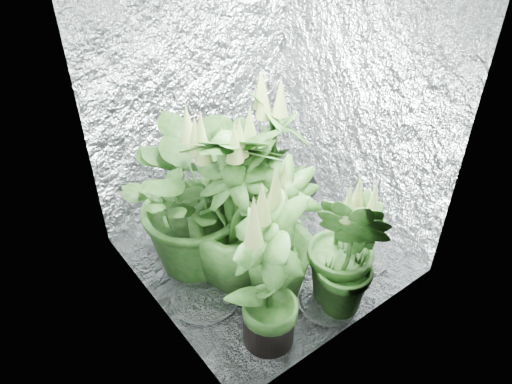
{
  "coord_description": "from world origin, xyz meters",
  "views": [
    {
      "loc": [
        -1.58,
        -1.98,
        2.44
      ],
      "look_at": [
        -0.07,
        0.0,
        0.58
      ],
      "focal_mm": 35.0,
      "sensor_mm": 36.0,
      "label": 1
    }
  ],
  "objects_px": {
    "plant_d": "(236,208)",
    "plant_g": "(347,251)",
    "plant_h": "(277,236)",
    "plant_a": "(197,195)",
    "plant_b": "(272,164)",
    "circulation_fan": "(302,186)",
    "plant_e": "(256,202)",
    "plant_f": "(270,277)",
    "plant_c": "(234,182)"
  },
  "relations": [
    {
      "from": "plant_d",
      "to": "plant_g",
      "type": "height_order",
      "value": "plant_d"
    },
    {
      "from": "plant_e",
      "to": "circulation_fan",
      "type": "distance_m",
      "value": 0.73
    },
    {
      "from": "plant_d",
      "to": "plant_h",
      "type": "distance_m",
      "value": 0.3
    },
    {
      "from": "plant_b",
      "to": "plant_e",
      "type": "height_order",
      "value": "plant_b"
    },
    {
      "from": "plant_e",
      "to": "plant_h",
      "type": "relative_size",
      "value": 0.91
    },
    {
      "from": "plant_a",
      "to": "plant_c",
      "type": "height_order",
      "value": "plant_a"
    },
    {
      "from": "plant_g",
      "to": "plant_a",
      "type": "bearing_deg",
      "value": 119.19
    },
    {
      "from": "plant_c",
      "to": "circulation_fan",
      "type": "xyz_separation_m",
      "value": [
        0.61,
        -0.06,
        -0.27
      ]
    },
    {
      "from": "plant_g",
      "to": "circulation_fan",
      "type": "height_order",
      "value": "plant_g"
    },
    {
      "from": "plant_f",
      "to": "plant_h",
      "type": "relative_size",
      "value": 1.14
    },
    {
      "from": "plant_a",
      "to": "plant_d",
      "type": "relative_size",
      "value": 0.97
    },
    {
      "from": "plant_e",
      "to": "plant_g",
      "type": "distance_m",
      "value": 0.72
    },
    {
      "from": "plant_b",
      "to": "plant_h",
      "type": "relative_size",
      "value": 1.26
    },
    {
      "from": "plant_a",
      "to": "plant_f",
      "type": "xyz_separation_m",
      "value": [
        -0.04,
        -0.78,
        -0.05
      ]
    },
    {
      "from": "plant_a",
      "to": "circulation_fan",
      "type": "xyz_separation_m",
      "value": [
        0.99,
        0.1,
        -0.43
      ]
    },
    {
      "from": "plant_b",
      "to": "plant_f",
      "type": "distance_m",
      "value": 0.99
    },
    {
      "from": "plant_a",
      "to": "plant_d",
      "type": "height_order",
      "value": "plant_d"
    },
    {
      "from": "plant_b",
      "to": "circulation_fan",
      "type": "bearing_deg",
      "value": 16.01
    },
    {
      "from": "plant_f",
      "to": "plant_h",
      "type": "distance_m",
      "value": 0.41
    },
    {
      "from": "plant_e",
      "to": "circulation_fan",
      "type": "height_order",
      "value": "plant_e"
    },
    {
      "from": "plant_d",
      "to": "circulation_fan",
      "type": "xyz_separation_m",
      "value": [
        0.88,
        0.36,
        -0.43
      ]
    },
    {
      "from": "plant_d",
      "to": "plant_b",
      "type": "bearing_deg",
      "value": 26.84
    },
    {
      "from": "plant_e",
      "to": "plant_f",
      "type": "bearing_deg",
      "value": -122.08
    },
    {
      "from": "plant_b",
      "to": "plant_e",
      "type": "distance_m",
      "value": 0.3
    },
    {
      "from": "plant_b",
      "to": "plant_f",
      "type": "bearing_deg",
      "value": -129.5
    },
    {
      "from": "plant_d",
      "to": "plant_e",
      "type": "bearing_deg",
      "value": 25.76
    },
    {
      "from": "circulation_fan",
      "to": "plant_c",
      "type": "bearing_deg",
      "value": 149.91
    },
    {
      "from": "plant_d",
      "to": "plant_g",
      "type": "relative_size",
      "value": 1.23
    },
    {
      "from": "plant_g",
      "to": "circulation_fan",
      "type": "bearing_deg",
      "value": 61.45
    },
    {
      "from": "plant_a",
      "to": "plant_e",
      "type": "xyz_separation_m",
      "value": [
        0.36,
        -0.14,
        -0.14
      ]
    },
    {
      "from": "plant_f",
      "to": "plant_c",
      "type": "bearing_deg",
      "value": 65.44
    },
    {
      "from": "plant_f",
      "to": "plant_a",
      "type": "bearing_deg",
      "value": 87.07
    },
    {
      "from": "plant_g",
      "to": "plant_h",
      "type": "xyz_separation_m",
      "value": [
        -0.23,
        0.35,
        -0.02
      ]
    },
    {
      "from": "plant_a",
      "to": "plant_g",
      "type": "distance_m",
      "value": 0.98
    },
    {
      "from": "plant_b",
      "to": "plant_d",
      "type": "height_order",
      "value": "plant_b"
    },
    {
      "from": "plant_g",
      "to": "plant_h",
      "type": "bearing_deg",
      "value": 123.4
    },
    {
      "from": "plant_d",
      "to": "plant_h",
      "type": "xyz_separation_m",
      "value": [
        0.13,
        -0.24,
        -0.12
      ]
    },
    {
      "from": "plant_c",
      "to": "plant_b",
      "type": "bearing_deg",
      "value": -40.18
    },
    {
      "from": "plant_d",
      "to": "circulation_fan",
      "type": "relative_size",
      "value": 3.73
    },
    {
      "from": "plant_b",
      "to": "circulation_fan",
      "type": "xyz_separation_m",
      "value": [
        0.4,
        0.12,
        -0.43
      ]
    },
    {
      "from": "plant_b",
      "to": "plant_c",
      "type": "height_order",
      "value": "plant_b"
    },
    {
      "from": "plant_b",
      "to": "circulation_fan",
      "type": "relative_size",
      "value": 3.77
    },
    {
      "from": "plant_a",
      "to": "plant_d",
      "type": "bearing_deg",
      "value": -66.21
    },
    {
      "from": "plant_f",
      "to": "plant_g",
      "type": "bearing_deg",
      "value": -7.68
    },
    {
      "from": "plant_c",
      "to": "plant_e",
      "type": "relative_size",
      "value": 1.01
    },
    {
      "from": "plant_c",
      "to": "plant_h",
      "type": "relative_size",
      "value": 0.92
    },
    {
      "from": "plant_a",
      "to": "plant_b",
      "type": "xyz_separation_m",
      "value": [
        0.59,
        -0.02,
        0.01
      ]
    },
    {
      "from": "plant_d",
      "to": "plant_h",
      "type": "bearing_deg",
      "value": -61.75
    },
    {
      "from": "plant_c",
      "to": "plant_d",
      "type": "relative_size",
      "value": 0.74
    },
    {
      "from": "plant_a",
      "to": "plant_g",
      "type": "height_order",
      "value": "plant_a"
    }
  ]
}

